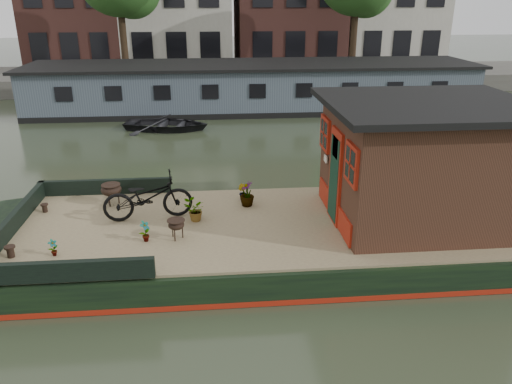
{
  "coord_description": "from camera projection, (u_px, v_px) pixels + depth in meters",
  "views": [
    {
      "loc": [
        -2.01,
        -9.16,
        4.94
      ],
      "look_at": [
        -1.12,
        0.5,
        1.13
      ],
      "focal_mm": 35.0,
      "sensor_mm": 36.0,
      "label": 1
    }
  ],
  "objects": [
    {
      "name": "brazier_front",
      "position": [
        176.0,
        229.0,
        9.4
      ],
      "size": [
        0.45,
        0.45,
        0.39
      ],
      "primitive_type": null,
      "rotation": [
        0.0,
        0.0,
        0.31
      ],
      "color": "black",
      "rests_on": "houseboat_deck"
    },
    {
      "name": "brazier_rear",
      "position": [
        112.0,
        194.0,
        10.95
      ],
      "size": [
        0.45,
        0.45,
        0.47
      ],
      "primitive_type": null,
      "rotation": [
        0.0,
        0.0,
        -0.04
      ],
      "color": "black",
      "rests_on": "houseboat_deck"
    },
    {
      "name": "potted_plant_e",
      "position": [
        53.0,
        248.0,
        8.79
      ],
      "size": [
        0.2,
        0.19,
        0.32
      ],
      "primitive_type": "imported",
      "rotation": [
        0.0,
        0.0,
        0.72
      ],
      "color": "#A0492E",
      "rests_on": "houseboat_deck"
    },
    {
      "name": "bow_bulwark",
      "position": [
        57.0,
        222.0,
        9.73
      ],
      "size": [
        3.0,
        4.0,
        0.35
      ],
      "color": "black",
      "rests_on": "houseboat_deck"
    },
    {
      "name": "potted_plant_b",
      "position": [
        242.0,
        192.0,
        11.21
      ],
      "size": [
        0.25,
        0.26,
        0.37
      ],
      "primitive_type": "imported",
      "rotation": [
        0.0,
        0.0,
        2.23
      ],
      "color": "maroon",
      "rests_on": "houseboat_deck"
    },
    {
      "name": "bollard_stbd",
      "position": [
        10.0,
        252.0,
        8.76
      ],
      "size": [
        0.19,
        0.19,
        0.21
      ],
      "primitive_type": "cylinder",
      "color": "black",
      "rests_on": "houseboat_deck"
    },
    {
      "name": "bollard_port",
      "position": [
        45.0,
        208.0,
        10.61
      ],
      "size": [
        0.16,
        0.16,
        0.18
      ],
      "primitive_type": "cylinder",
      "color": "black",
      "rests_on": "houseboat_deck"
    },
    {
      "name": "potted_plant_d",
      "position": [
        247.0,
        194.0,
        10.86
      ],
      "size": [
        0.33,
        0.33,
        0.55
      ],
      "primitive_type": "imported",
      "rotation": [
        0.0,
        0.0,
        4.77
      ],
      "color": "maroon",
      "rests_on": "houseboat_deck"
    },
    {
      "name": "houseboat_deck",
      "position": [
        312.0,
        222.0,
        10.23
      ],
      "size": [
        11.8,
        3.8,
        0.05
      ],
      "primitive_type": "cube",
      "color": "#978A5D",
      "rests_on": "houseboat_hull"
    },
    {
      "name": "houseboat_hull",
      "position": [
        248.0,
        240.0,
        10.25
      ],
      "size": [
        14.01,
        4.02,
        0.6
      ],
      "color": "black",
      "rests_on": "ground"
    },
    {
      "name": "ground",
      "position": [
        311.0,
        249.0,
        10.46
      ],
      "size": [
        120.0,
        120.0,
        0.0
      ],
      "primitive_type": "plane",
      "color": "#2A3220",
      "rests_on": "ground"
    },
    {
      "name": "potted_plant_a",
      "position": [
        145.0,
        231.0,
        9.29
      ],
      "size": [
        0.25,
        0.27,
        0.42
      ],
      "primitive_type": "imported",
      "rotation": [
        0.0,
        0.0,
        0.97
      ],
      "color": "brown",
      "rests_on": "houseboat_deck"
    },
    {
      "name": "bicycle",
      "position": [
        148.0,
        197.0,
        10.17
      ],
      "size": [
        1.88,
        0.89,
        0.95
      ],
      "primitive_type": "imported",
      "rotation": [
        0.0,
        0.0,
        1.72
      ],
      "color": "black",
      "rests_on": "houseboat_deck"
    },
    {
      "name": "quay",
      "position": [
        244.0,
        78.0,
        29.3
      ],
      "size": [
        60.0,
        6.0,
        0.9
      ],
      "primitive_type": "cube",
      "color": "#47443F",
      "rests_on": "ground"
    },
    {
      "name": "cabin",
      "position": [
        423.0,
        161.0,
        9.96
      ],
      "size": [
        4.0,
        3.5,
        2.42
      ],
      "color": "black",
      "rests_on": "houseboat_deck"
    },
    {
      "name": "far_houseboat",
      "position": [
        253.0,
        88.0,
        23.08
      ],
      "size": [
        20.4,
        4.4,
        2.11
      ],
      "color": "#485561",
      "rests_on": "ground"
    },
    {
      "name": "dinghy",
      "position": [
        167.0,
        121.0,
        19.71
      ],
      "size": [
        3.75,
        3.02,
        0.69
      ],
      "primitive_type": "imported",
      "rotation": [
        0.0,
        0.0,
        1.36
      ],
      "color": "black",
      "rests_on": "ground"
    },
    {
      "name": "potted_plant_c",
      "position": [
        195.0,
        211.0,
        10.13
      ],
      "size": [
        0.5,
        0.47,
        0.46
      ],
      "primitive_type": "imported",
      "rotation": [
        0.0,
        0.0,
        3.44
      ],
      "color": "maroon",
      "rests_on": "houseboat_deck"
    }
  ]
}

